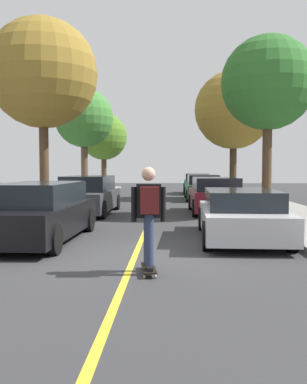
{
  "coord_description": "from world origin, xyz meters",
  "views": [
    {
      "loc": [
        0.73,
        -8.5,
        1.78
      ],
      "look_at": [
        0.1,
        6.71,
        0.91
      ],
      "focal_mm": 40.63,
      "sensor_mm": 36.0,
      "label": 1
    }
  ],
  "objects_px": {
    "street_tree_left_nearest": "(43,74)",
    "street_tree_right_nearest": "(268,84)",
    "parked_car_right_nearest": "(241,215)",
    "parked_car_right_near": "(216,195)",
    "skateboarder": "(149,211)",
    "skateboard": "(149,268)",
    "parked_car_left_near": "(88,195)",
    "street_tree_left_near": "(84,119)",
    "street_tree_left_far": "(104,137)",
    "parked_car_left_nearest": "(40,212)",
    "parked_car_right_farthest": "(197,184)",
    "parked_car_right_far": "(203,188)",
    "street_tree_right_near": "(234,110)"
  },
  "relations": [
    {
      "from": "street_tree_left_nearest",
      "to": "street_tree_right_nearest",
      "type": "distance_m",
      "value": 8.33
    },
    {
      "from": "parked_car_right_nearest",
      "to": "street_tree_right_nearest",
      "type": "relative_size",
      "value": 0.72
    },
    {
      "from": "parked_car_right_near",
      "to": "skateboarder",
      "type": "height_order",
      "value": "skateboarder"
    },
    {
      "from": "parked_car_right_near",
      "to": "skateboarder",
      "type": "relative_size",
      "value": 2.43
    },
    {
      "from": "street_tree_right_nearest",
      "to": "skateboard",
      "type": "distance_m",
      "value": 10.35
    },
    {
      "from": "parked_car_left_near",
      "to": "street_tree_left_near",
      "type": "bearing_deg",
      "value": 102.29
    },
    {
      "from": "street_tree_left_near",
      "to": "street_tree_left_far",
      "type": "bearing_deg",
      "value": 90.0
    },
    {
      "from": "parked_car_left_nearest",
      "to": "skateboarder",
      "type": "height_order",
      "value": "skateboarder"
    },
    {
      "from": "parked_car_left_near",
      "to": "parked_car_right_near",
      "type": "relative_size",
      "value": 1.16
    },
    {
      "from": "skateboarder",
      "to": "parked_car_right_farthest",
      "type": "bearing_deg",
      "value": 84.55
    },
    {
      "from": "parked_car_right_nearest",
      "to": "street_tree_left_near",
      "type": "distance_m",
      "value": 15.49
    },
    {
      "from": "parked_car_right_farthest",
      "to": "street_tree_left_near",
      "type": "distance_m",
      "value": 9.03
    },
    {
      "from": "parked_car_right_far",
      "to": "parked_car_right_farthest",
      "type": "bearing_deg",
      "value": 90.01
    },
    {
      "from": "parked_car_left_near",
      "to": "street_tree_right_near",
      "type": "xyz_separation_m",
      "value": [
        6.58,
        7.7,
        4.19
      ]
    },
    {
      "from": "street_tree_left_near",
      "to": "parked_car_right_farthest",
      "type": "bearing_deg",
      "value": 36.57
    },
    {
      "from": "street_tree_right_near",
      "to": "street_tree_left_nearest",
      "type": "bearing_deg",
      "value": -137.13
    },
    {
      "from": "parked_car_right_far",
      "to": "street_tree_right_near",
      "type": "relative_size",
      "value": 0.65
    },
    {
      "from": "street_tree_right_nearest",
      "to": "skateboard",
      "type": "bearing_deg",
      "value": -114.15
    },
    {
      "from": "parked_car_right_nearest",
      "to": "parked_car_right_far",
      "type": "bearing_deg",
      "value": 90.0
    },
    {
      "from": "parked_car_left_nearest",
      "to": "street_tree_left_nearest",
      "type": "bearing_deg",
      "value": 105.35
    },
    {
      "from": "street_tree_right_near",
      "to": "skateboard",
      "type": "bearing_deg",
      "value": -102.61
    },
    {
      "from": "parked_car_right_nearest",
      "to": "parked_car_right_farthest",
      "type": "bearing_deg",
      "value": 90.0
    },
    {
      "from": "parked_car_right_nearest",
      "to": "street_tree_left_nearest",
      "type": "distance_m",
      "value": 9.91
    },
    {
      "from": "parked_car_right_nearest",
      "to": "skateboarder",
      "type": "distance_m",
      "value": 4.13
    },
    {
      "from": "parked_car_left_nearest",
      "to": "parked_car_right_far",
      "type": "xyz_separation_m",
      "value": [
        4.89,
        13.4,
        -0.04
      ]
    },
    {
      "from": "street_tree_left_far",
      "to": "street_tree_right_nearest",
      "type": "bearing_deg",
      "value": -62.06
    },
    {
      "from": "parked_car_right_farthest",
      "to": "skateboarder",
      "type": "xyz_separation_m",
      "value": [
        -2.09,
        -21.9,
        0.39
      ]
    },
    {
      "from": "street_tree_right_nearest",
      "to": "parked_car_left_nearest",
      "type": "bearing_deg",
      "value": -140.82
    },
    {
      "from": "parked_car_right_far",
      "to": "parked_car_right_farthest",
      "type": "relative_size",
      "value": 1.04
    },
    {
      "from": "parked_car_right_farthest",
      "to": "street_tree_left_nearest",
      "type": "bearing_deg",
      "value": -117.52
    },
    {
      "from": "parked_car_right_farthest",
      "to": "street_tree_right_near",
      "type": "height_order",
      "value": "street_tree_right_near"
    },
    {
      "from": "street_tree_left_nearest",
      "to": "street_tree_left_far",
      "type": "bearing_deg",
      "value": 90.0
    },
    {
      "from": "parked_car_right_far",
      "to": "skateboarder",
      "type": "relative_size",
      "value": 2.65
    },
    {
      "from": "skateboard",
      "to": "street_tree_right_nearest",
      "type": "bearing_deg",
      "value": 65.85
    },
    {
      "from": "parked_car_right_farthest",
      "to": "street_tree_left_nearest",
      "type": "xyz_separation_m",
      "value": [
        -6.58,
        -12.62,
        4.63
      ]
    },
    {
      "from": "street_tree_left_near",
      "to": "street_tree_right_nearest",
      "type": "xyz_separation_m",
      "value": [
        8.27,
        -8.54,
        0.25
      ]
    },
    {
      "from": "parked_car_right_far",
      "to": "street_tree_right_nearest",
      "type": "height_order",
      "value": "street_tree_right_nearest"
    },
    {
      "from": "parked_car_right_near",
      "to": "street_tree_right_nearest",
      "type": "distance_m",
      "value": 4.54
    },
    {
      "from": "street_tree_right_nearest",
      "to": "street_tree_right_near",
      "type": "xyz_separation_m",
      "value": [
        0.0,
        8.48,
        0.16
      ]
    },
    {
      "from": "parked_car_right_near",
      "to": "street_tree_left_near",
      "type": "xyz_separation_m",
      "value": [
        -6.58,
        7.36,
        3.79
      ]
    },
    {
      "from": "street_tree_right_near",
      "to": "skateboarder",
      "type": "distance_m",
      "value": 17.79
    },
    {
      "from": "parked_car_left_near",
      "to": "parked_car_right_nearest",
      "type": "relative_size",
      "value": 1.05
    },
    {
      "from": "parked_car_left_nearest",
      "to": "parked_car_right_nearest",
      "type": "xyz_separation_m",
      "value": [
        4.89,
        0.42,
        -0.09
      ]
    },
    {
      "from": "parked_car_right_far",
      "to": "street_tree_left_far",
      "type": "xyz_separation_m",
      "value": [
        -6.58,
        7.56,
        3.29
      ]
    },
    {
      "from": "street_tree_left_nearest",
      "to": "street_tree_right_near",
      "type": "xyz_separation_m",
      "value": [
        8.27,
        7.68,
        -0.41
      ]
    },
    {
      "from": "street_tree_left_far",
      "to": "street_tree_right_near",
      "type": "bearing_deg",
      "value": -40.7
    },
    {
      "from": "parked_car_right_farthest",
      "to": "street_tree_left_nearest",
      "type": "distance_m",
      "value": 14.97
    },
    {
      "from": "parked_car_right_nearest",
      "to": "skateboard",
      "type": "bearing_deg",
      "value": -120.88
    },
    {
      "from": "street_tree_right_near",
      "to": "skateboarder",
      "type": "height_order",
      "value": "street_tree_right_near"
    },
    {
      "from": "street_tree_right_near",
      "to": "skateboarder",
      "type": "relative_size",
      "value": 4.11
    }
  ]
}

